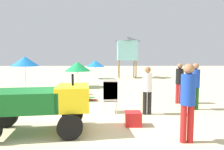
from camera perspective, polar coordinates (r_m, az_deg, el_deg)
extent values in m
plane|color=beige|center=(5.58, -11.86, -15.13)|extent=(80.00, 80.00, 0.00)
cube|color=#146023|center=(5.44, -24.04, -6.70)|extent=(1.93, 1.32, 0.50)
cube|color=yellow|center=(5.23, -11.23, -6.25)|extent=(0.93, 1.19, 0.60)
cylinder|color=black|center=(5.16, -11.31, -1.35)|extent=(0.07, 0.07, 0.30)
cylinder|color=black|center=(5.90, -11.33, -10.93)|extent=(0.62, 0.26, 0.60)
cylinder|color=black|center=(4.86, -12.06, -14.49)|extent=(0.62, 0.26, 0.60)
cylinder|color=black|center=(6.27, -28.28, -10.50)|extent=(0.62, 0.26, 0.60)
cube|color=white|center=(6.93, -0.46, -7.25)|extent=(0.48, 0.48, 0.04)
cube|color=white|center=(6.67, -0.45, -5.97)|extent=(0.48, 0.04, 0.40)
cube|color=white|center=(6.91, -0.46, -6.52)|extent=(0.48, 0.48, 0.04)
cube|color=white|center=(6.66, -0.45, -5.21)|extent=(0.48, 0.04, 0.40)
cube|color=white|center=(6.89, -0.46, -5.79)|extent=(0.48, 0.48, 0.04)
cube|color=white|center=(6.64, -0.45, -4.45)|extent=(0.48, 0.04, 0.40)
cube|color=white|center=(6.88, -0.46, -5.05)|extent=(0.48, 0.48, 0.04)
cube|color=white|center=(6.63, -0.45, -3.68)|extent=(0.48, 0.04, 0.40)
cube|color=white|center=(6.86, -0.46, -4.31)|extent=(0.48, 0.48, 0.04)
cube|color=white|center=(6.61, -0.45, -2.91)|extent=(0.48, 0.04, 0.40)
cylinder|color=white|center=(7.19, 1.23, -8.68)|extent=(0.04, 0.04, 0.42)
cylinder|color=white|center=(7.19, -2.16, -8.68)|extent=(0.04, 0.04, 0.42)
cylinder|color=white|center=(6.78, 1.35, -9.52)|extent=(0.04, 0.04, 0.42)
cylinder|color=white|center=(6.78, -2.25, -9.53)|extent=(0.04, 0.04, 0.42)
ellipsoid|color=red|center=(9.05, -11.06, -7.01)|extent=(2.24, 0.26, 0.08)
ellipsoid|color=green|center=(8.95, -12.74, -6.65)|extent=(2.45, 0.58, 0.08)
ellipsoid|color=green|center=(9.03, -11.95, -6.01)|extent=(2.39, 0.85, 0.08)
ellipsoid|color=red|center=(8.89, -11.57, -5.66)|extent=(1.96, 0.34, 0.08)
cylinder|color=red|center=(8.72, 18.34, -5.17)|extent=(0.14, 0.14, 0.81)
cylinder|color=red|center=(8.78, 19.33, -5.14)|extent=(0.14, 0.14, 0.81)
cylinder|color=black|center=(8.65, 18.97, -0.39)|extent=(0.32, 0.32, 0.64)
sphere|color=#9E6B47|center=(8.62, 19.05, 2.47)|extent=(0.22, 0.22, 0.22)
cylinder|color=black|center=(6.80, 9.44, -7.95)|extent=(0.14, 0.14, 0.79)
cylinder|color=black|center=(6.83, 10.77, -7.92)|extent=(0.14, 0.14, 0.79)
cylinder|color=white|center=(6.70, 10.20, -2.06)|extent=(0.32, 0.32, 0.62)
sphere|color=#9E6B47|center=(6.66, 10.25, 1.50)|extent=(0.21, 0.21, 0.21)
cylinder|color=red|center=(4.84, 19.96, -13.09)|extent=(0.14, 0.14, 0.87)
cylinder|color=red|center=(4.90, 21.76, -12.94)|extent=(0.14, 0.14, 0.87)
cylinder|color=#193FB2|center=(4.69, 21.16, -3.96)|extent=(0.32, 0.32, 0.69)
sphere|color=#9E6B47|center=(4.64, 21.34, 1.66)|extent=(0.23, 0.23, 0.23)
cylinder|color=#194C19|center=(7.87, 22.22, -6.31)|extent=(0.14, 0.14, 0.83)
cylinder|color=#194C19|center=(7.94, 23.29, -6.26)|extent=(0.14, 0.14, 0.83)
cylinder|color=#193FB2|center=(7.80, 22.95, -0.91)|extent=(0.32, 0.32, 0.66)
sphere|color=#9E6B47|center=(7.77, 23.06, 2.32)|extent=(0.22, 0.22, 0.22)
cylinder|color=olive|center=(18.06, 2.05, 1.60)|extent=(0.12, 0.12, 1.66)
cylinder|color=olive|center=(18.21, 6.97, 1.60)|extent=(0.12, 0.12, 1.66)
cylinder|color=olive|center=(19.62, 1.83, 1.88)|extent=(0.12, 0.12, 1.66)
cylinder|color=olive|center=(19.75, 6.36, 1.87)|extent=(0.12, 0.12, 1.66)
cube|color=#8FDBE3|center=(18.87, 4.34, 7.00)|extent=(1.80, 1.80, 1.80)
pyramid|color=#4C5156|center=(18.95, 4.36, 10.40)|extent=(1.98, 1.98, 0.45)
cylinder|color=beige|center=(12.53, -23.78, 0.39)|extent=(0.04, 0.04, 1.98)
cone|color=blue|center=(12.50, -23.89, 3.64)|extent=(1.61, 1.61, 0.56)
cylinder|color=beige|center=(17.91, -4.83, 1.57)|extent=(0.04, 0.04, 1.67)
cone|color=blue|center=(17.88, -4.84, 3.31)|extent=(1.66, 1.66, 0.58)
cylinder|color=beige|center=(12.89, -9.87, 0.11)|extent=(0.04, 0.04, 1.65)
cone|color=#19994C|center=(12.86, -9.90, 2.44)|extent=(1.71, 1.71, 0.60)
cube|color=red|center=(5.72, 6.11, -12.44)|extent=(0.45, 0.39, 0.40)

